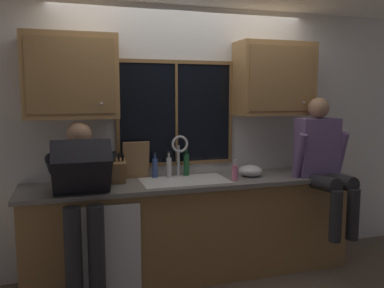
# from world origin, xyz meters

# --- Properties ---
(back_wall) EXTENTS (5.41, 0.12, 2.55)m
(back_wall) POSITION_xyz_m (0.00, 0.06, 1.27)
(back_wall) COLOR silver
(back_wall) RESTS_ON floor
(window_glass) EXTENTS (1.10, 0.02, 0.95)m
(window_glass) POSITION_xyz_m (-0.08, -0.01, 1.52)
(window_glass) COLOR black
(window_frame_top) EXTENTS (1.17, 0.02, 0.04)m
(window_frame_top) POSITION_xyz_m (-0.08, -0.02, 2.02)
(window_frame_top) COLOR brown
(window_frame_bottom) EXTENTS (1.17, 0.02, 0.04)m
(window_frame_bottom) POSITION_xyz_m (-0.08, -0.02, 1.03)
(window_frame_bottom) COLOR brown
(window_frame_left) EXTENTS (0.03, 0.02, 0.95)m
(window_frame_left) POSITION_xyz_m (-0.65, -0.02, 1.52)
(window_frame_left) COLOR brown
(window_frame_right) EXTENTS (0.04, 0.02, 0.95)m
(window_frame_right) POSITION_xyz_m (0.48, -0.02, 1.52)
(window_frame_right) COLOR brown
(window_mullion_center) EXTENTS (0.02, 0.02, 0.95)m
(window_mullion_center) POSITION_xyz_m (-0.08, -0.02, 1.52)
(window_mullion_center) COLOR brown
(lower_cabinet_run) EXTENTS (3.01, 0.58, 0.88)m
(lower_cabinet_run) POSITION_xyz_m (0.00, -0.29, 0.44)
(lower_cabinet_run) COLOR olive
(lower_cabinet_run) RESTS_ON floor
(countertop) EXTENTS (3.07, 0.62, 0.04)m
(countertop) POSITION_xyz_m (0.00, -0.31, 0.90)
(countertop) COLOR slate
(countertop) RESTS_ON lower_cabinet_run
(dishwasher_front) EXTENTS (0.60, 0.02, 0.74)m
(dishwasher_front) POSITION_xyz_m (-0.85, -0.61, 0.46)
(dishwasher_front) COLOR white
(upper_cabinet_left) EXTENTS (0.78, 0.36, 0.72)m
(upper_cabinet_left) POSITION_xyz_m (-1.05, -0.17, 1.86)
(upper_cabinet_left) COLOR #A87A47
(upper_cabinet_right) EXTENTS (0.78, 0.36, 0.72)m
(upper_cabinet_right) POSITION_xyz_m (0.89, -0.17, 1.86)
(upper_cabinet_right) COLOR #A87A47
(sink) EXTENTS (0.80, 0.46, 0.21)m
(sink) POSITION_xyz_m (-0.08, -0.30, 0.82)
(sink) COLOR silver
(sink) RESTS_ON lower_cabinet_run
(faucet) EXTENTS (0.18, 0.09, 0.40)m
(faucet) POSITION_xyz_m (-0.08, -0.12, 1.17)
(faucet) COLOR silver
(faucet) RESTS_ON countertop
(person_standing) EXTENTS (0.53, 0.72, 1.48)m
(person_standing) POSITION_xyz_m (-1.00, -0.58, 0.93)
(person_standing) COLOR #262628
(person_standing) RESTS_ON floor
(person_sitting_on_counter) EXTENTS (0.54, 0.60, 1.26)m
(person_sitting_on_counter) POSITION_xyz_m (1.21, -0.57, 1.10)
(person_sitting_on_counter) COLOR #262628
(person_sitting_on_counter) RESTS_ON countertop
(knife_block) EXTENTS (0.12, 0.18, 0.32)m
(knife_block) POSITION_xyz_m (-0.68, -0.25, 1.03)
(knife_block) COLOR olive
(knife_block) RESTS_ON countertop
(cutting_board) EXTENTS (0.25, 0.09, 0.36)m
(cutting_board) POSITION_xyz_m (-0.50, -0.09, 1.10)
(cutting_board) COLOR #997047
(cutting_board) RESTS_ON countertop
(mixing_bowl) EXTENTS (0.23, 0.23, 0.11)m
(mixing_bowl) POSITION_xyz_m (0.58, -0.30, 0.97)
(mixing_bowl) COLOR silver
(mixing_bowl) RESTS_ON countertop
(soap_dispenser) EXTENTS (0.06, 0.07, 0.20)m
(soap_dispenser) POSITION_xyz_m (0.36, -0.44, 1.00)
(soap_dispenser) COLOR pink
(soap_dispenser) RESTS_ON countertop
(bottle_green_glass) EXTENTS (0.05, 0.05, 0.24)m
(bottle_green_glass) POSITION_xyz_m (-0.32, -0.10, 1.02)
(bottle_green_glass) COLOR #334C8C
(bottle_green_glass) RESTS_ON countertop
(bottle_tall_clear) EXTENTS (0.05, 0.05, 0.25)m
(bottle_tall_clear) POSITION_xyz_m (-0.19, -0.13, 1.02)
(bottle_tall_clear) COLOR #B7B7BC
(bottle_tall_clear) RESTS_ON countertop
(bottle_amber_small) EXTENTS (0.05, 0.05, 0.28)m
(bottle_amber_small) POSITION_xyz_m (-0.01, -0.09, 1.03)
(bottle_amber_small) COLOR #1E592D
(bottle_amber_small) RESTS_ON countertop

